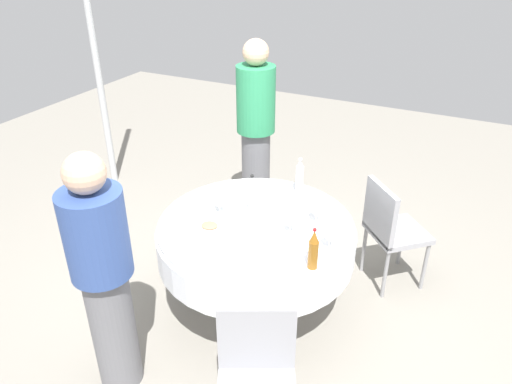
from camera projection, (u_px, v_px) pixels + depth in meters
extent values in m
plane|color=gray|center=(256.00, 306.00, 3.66)|extent=(10.00, 10.00, 0.00)
cylinder|color=white|center=(256.00, 225.00, 3.31)|extent=(1.33, 1.33, 0.04)
cylinder|color=white|center=(256.00, 241.00, 3.37)|extent=(1.36, 1.36, 0.22)
cylinder|color=slate|center=(256.00, 281.00, 3.54)|extent=(0.14, 0.14, 0.48)
cylinder|color=slate|center=(256.00, 304.00, 3.65)|extent=(0.56, 0.56, 0.03)
cylinder|color=silver|center=(252.00, 201.00, 3.35)|extent=(0.06, 0.06, 0.21)
cone|color=silver|center=(252.00, 182.00, 3.28)|extent=(0.06, 0.06, 0.08)
cylinder|color=black|center=(252.00, 176.00, 3.26)|extent=(0.03, 0.03, 0.01)
cylinder|color=#8C5619|center=(313.00, 255.00, 2.83)|extent=(0.06, 0.06, 0.18)
cone|color=#8C5619|center=(314.00, 236.00, 2.77)|extent=(0.05, 0.05, 0.08)
cylinder|color=red|center=(315.00, 230.00, 2.74)|extent=(0.02, 0.02, 0.01)
cylinder|color=silver|center=(299.00, 180.00, 3.62)|extent=(0.06, 0.06, 0.22)
cone|color=silver|center=(300.00, 163.00, 3.56)|extent=(0.05, 0.05, 0.05)
cylinder|color=silver|center=(300.00, 159.00, 3.54)|extent=(0.03, 0.03, 0.01)
cylinder|color=white|center=(316.00, 221.00, 3.31)|extent=(0.06, 0.06, 0.00)
cylinder|color=white|center=(316.00, 216.00, 3.29)|extent=(0.01, 0.01, 0.08)
cylinder|color=white|center=(317.00, 206.00, 3.26)|extent=(0.07, 0.07, 0.08)
cylinder|color=maroon|center=(317.00, 209.00, 3.27)|extent=(0.06, 0.06, 0.03)
cylinder|color=white|center=(220.00, 212.00, 3.42)|extent=(0.06, 0.06, 0.00)
cylinder|color=white|center=(220.00, 208.00, 3.41)|extent=(0.01, 0.01, 0.06)
cylinder|color=white|center=(220.00, 200.00, 3.38)|extent=(0.07, 0.07, 0.07)
cylinder|color=white|center=(329.00, 248.00, 3.04)|extent=(0.06, 0.06, 0.00)
cylinder|color=white|center=(329.00, 242.00, 3.02)|extent=(0.01, 0.01, 0.08)
cylinder|color=white|center=(330.00, 233.00, 2.99)|extent=(0.07, 0.07, 0.06)
cylinder|color=maroon|center=(330.00, 235.00, 3.00)|extent=(0.06, 0.06, 0.02)
cylinder|color=white|center=(290.00, 232.00, 3.20)|extent=(0.06, 0.06, 0.00)
cylinder|color=white|center=(290.00, 227.00, 3.18)|extent=(0.01, 0.01, 0.07)
cylinder|color=white|center=(290.00, 219.00, 3.15)|extent=(0.07, 0.07, 0.06)
cylinder|color=gold|center=(290.00, 221.00, 3.16)|extent=(0.06, 0.06, 0.02)
cylinder|color=white|center=(193.00, 207.00, 3.47)|extent=(0.23, 0.23, 0.02)
cylinder|color=white|center=(210.00, 228.00, 3.23)|extent=(0.25, 0.25, 0.02)
ellipsoid|color=tan|center=(210.00, 225.00, 3.22)|extent=(0.11, 0.10, 0.02)
cube|color=silver|center=(275.00, 210.00, 3.44)|extent=(0.06, 0.18, 0.00)
cube|color=silver|center=(247.00, 249.00, 3.03)|extent=(0.02, 0.18, 0.00)
cube|color=white|center=(266.00, 225.00, 3.25)|extent=(0.17, 0.17, 0.02)
cylinder|color=slate|center=(114.00, 328.00, 2.88)|extent=(0.26, 0.26, 0.83)
cylinder|color=#334C8C|center=(96.00, 234.00, 2.56)|extent=(0.34, 0.34, 0.51)
sphere|color=#D8AD8C|center=(84.00, 173.00, 2.39)|extent=(0.22, 0.22, 0.22)
cylinder|color=slate|center=(256.00, 176.00, 4.55)|extent=(0.26, 0.26, 0.90)
cylinder|color=#2D8C59|center=(256.00, 99.00, 4.19)|extent=(0.34, 0.34, 0.58)
sphere|color=#D8AD8C|center=(256.00, 52.00, 4.00)|extent=(0.22, 0.22, 0.22)
cube|color=#99999E|center=(257.00, 340.00, 2.48)|extent=(0.38, 0.21, 0.42)
cube|color=#99999E|center=(398.00, 232.00, 3.72)|extent=(0.57, 0.57, 0.04)
cube|color=#99999E|center=(380.00, 212.00, 3.58)|extent=(0.30, 0.32, 0.42)
cylinder|color=gray|center=(425.00, 266.00, 3.73)|extent=(0.03, 0.03, 0.43)
cylinder|color=gray|center=(401.00, 242.00, 4.02)|extent=(0.03, 0.03, 0.43)
cylinder|color=gray|center=(385.00, 274.00, 3.65)|extent=(0.03, 0.03, 0.43)
cylinder|color=gray|center=(364.00, 249.00, 3.94)|extent=(0.03, 0.03, 0.43)
cylinder|color=#B2B5B7|center=(96.00, 59.00, 4.83)|extent=(0.07, 0.07, 2.69)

